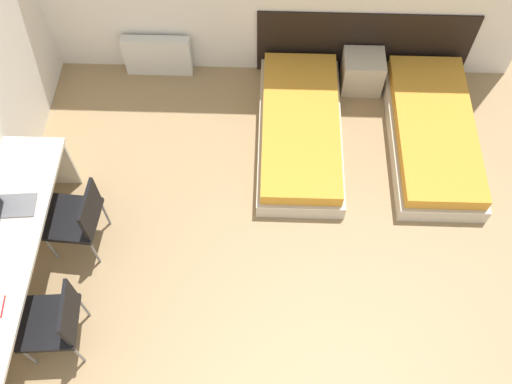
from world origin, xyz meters
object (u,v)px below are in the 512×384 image
Objects in this scene: bed_near_window at (300,130)px; nightstand at (362,72)px; bed_near_door at (432,133)px; chair_near_laptop at (77,217)px; chair_near_notebook at (55,320)px; laptop at (8,202)px.

bed_near_window is 4.37× the size of nightstand.
bed_near_door is 2.32× the size of chair_near_laptop.
nightstand is at bearing 131.51° from bed_near_door.
chair_near_laptop reaches higher than nightstand.
bed_near_door is at bearing 0.00° from bed_near_window.
chair_near_laptop is 0.97m from chair_near_notebook.
chair_near_notebook is at bearing -131.97° from nightstand.
chair_near_laptop is at bearing -147.63° from bed_near_window.
bed_near_window is 3.07m from chair_near_notebook.
nightstand reaches higher than bed_near_window.
chair_near_laptop is 1.00× the size of chair_near_notebook.
nightstand is at bearing 28.46° from laptop.
bed_near_door is 4.37× the size of nightstand.
bed_near_window is 1.41m from bed_near_door.
bed_near_window is 2.32× the size of chair_near_notebook.
bed_near_door is at bearing 24.74° from chair_near_laptop.
bed_near_window is at bearing 43.35° from chair_near_notebook.
nightstand is 3.47m from chair_near_laptop.
laptop is at bearing -169.47° from chair_near_laptop.
laptop is at bearing -146.50° from nightstand.
bed_near_window is 1.00× the size of bed_near_door.
chair_near_laptop is (-2.75, -2.10, 0.27)m from nightstand.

